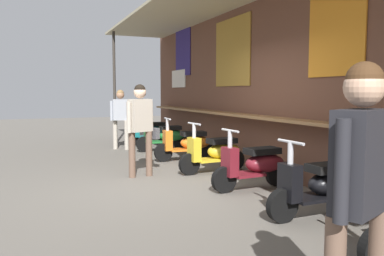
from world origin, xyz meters
TOP-DOWN VIEW (x-y plane):
  - ground_plane at (0.00, 0.00)m, footprint 36.84×36.84m
  - market_stall_facade at (0.00, 1.90)m, footprint 13.16×2.11m
  - scooter_teal at (-5.01, 1.08)m, footprint 0.49×1.40m
  - scooter_green at (-3.67, 1.08)m, footprint 0.47×1.40m
  - scooter_orange at (-2.13, 1.08)m, footprint 0.49×1.40m
  - scooter_yellow at (-0.70, 1.08)m, footprint 0.50×1.40m
  - scooter_maroon at (0.70, 1.08)m, footprint 0.47×1.40m
  - scooter_black at (2.20, 1.08)m, footprint 0.46×1.40m
  - shopper_with_handbag at (-0.88, -0.35)m, footprint 0.45×0.65m
  - shopper_browsing at (4.28, -0.47)m, footprint 0.34×0.54m
  - shopper_passing at (-4.40, 0.06)m, footprint 0.36×0.55m

SIDE VIEW (x-z plane):
  - ground_plane at x=0.00m, z-range 0.00..0.00m
  - scooter_teal at x=-5.01m, z-range -0.10..0.87m
  - scooter_green at x=-3.67m, z-range -0.10..0.87m
  - scooter_orange at x=-2.13m, z-range -0.10..0.87m
  - scooter_yellow at x=-0.70m, z-range -0.10..0.87m
  - scooter_maroon at x=0.70m, z-range -0.10..0.87m
  - scooter_black at x=2.20m, z-range -0.10..0.87m
  - shopper_passing at x=-4.40m, z-range 0.18..1.77m
  - shopper_with_handbag at x=-0.88m, z-range 0.18..1.85m
  - shopper_browsing at x=4.28m, z-range 0.20..1.90m
  - market_stall_facade at x=0.00m, z-range 0.18..3.57m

